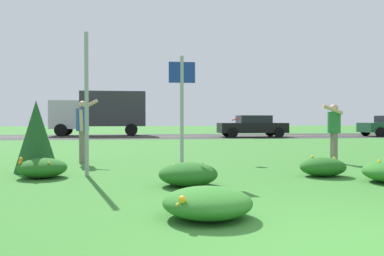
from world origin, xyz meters
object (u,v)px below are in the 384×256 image
object	(u,v)px
person_thrower_blue_shirt	(83,126)
sign_post_near_path	(87,104)
sign_post_by_roadside	(182,103)
frisbee_red	(236,119)
box_truck_silver	(101,111)
person_catcher_green_shirt	(334,128)
car_black_center_left	(253,126)

from	to	relation	value
person_thrower_blue_shirt	sign_post_near_path	bearing A→B (deg)	-80.43
sign_post_by_roadside	person_thrower_blue_shirt	distance (m)	3.59
person_thrower_blue_shirt	frisbee_red	world-z (taller)	person_thrower_blue_shirt
box_truck_silver	person_catcher_green_shirt	bearing A→B (deg)	-67.96
frisbee_red	sign_post_by_roadside	bearing A→B (deg)	-127.78
sign_post_by_roadside	car_black_center_left	size ratio (longest dim) A/B	0.56
person_catcher_green_shirt	box_truck_silver	size ratio (longest dim) A/B	0.24
sign_post_near_path	person_thrower_blue_shirt	distance (m)	2.65
car_black_center_left	box_truck_silver	xyz separation A→B (m)	(-10.29, 3.76, 1.06)
sign_post_near_path	person_catcher_green_shirt	distance (m)	6.50
sign_post_near_path	car_black_center_left	size ratio (longest dim) A/B	0.66
person_thrower_blue_shirt	car_black_center_left	size ratio (longest dim) A/B	0.38
frisbee_red	box_truck_silver	size ratio (longest dim) A/B	0.04
sign_post_by_roadside	frisbee_red	xyz separation A→B (m)	(1.74, 2.24, -0.35)
person_thrower_blue_shirt	frisbee_red	xyz separation A→B (m)	(4.15, -0.36, 0.17)
person_thrower_blue_shirt	person_catcher_green_shirt	size ratio (longest dim) A/B	1.09
car_black_center_left	box_truck_silver	world-z (taller)	box_truck_silver
sign_post_by_roadside	person_catcher_green_shirt	distance (m)	4.64
car_black_center_left	person_catcher_green_shirt	bearing A→B (deg)	-98.43
sign_post_near_path	box_truck_silver	size ratio (longest dim) A/B	0.44
frisbee_red	car_black_center_left	distance (m)	16.07
car_black_center_left	sign_post_by_roadside	bearing A→B (deg)	-110.73
sign_post_by_roadside	frisbee_red	distance (m)	2.86
sign_post_by_roadside	person_thrower_blue_shirt	bearing A→B (deg)	132.77
sign_post_by_roadside	car_black_center_left	world-z (taller)	sign_post_by_roadside
sign_post_near_path	sign_post_by_roadside	size ratio (longest dim) A/B	1.18
person_catcher_green_shirt	car_black_center_left	bearing A→B (deg)	81.57
person_thrower_blue_shirt	person_catcher_green_shirt	bearing A→B (deg)	-7.85
person_catcher_green_shirt	car_black_center_left	xyz separation A→B (m)	(2.35, 15.86, -0.21)
person_thrower_blue_shirt	box_truck_silver	bearing A→B (deg)	93.81
person_catcher_green_shirt	frisbee_red	xyz separation A→B (m)	(-2.55, 0.56, 0.23)
person_thrower_blue_shirt	box_truck_silver	distance (m)	18.76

